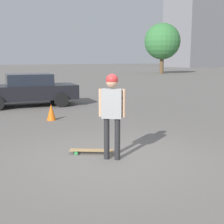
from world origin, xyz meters
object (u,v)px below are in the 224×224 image
Objects in this scene: skateboard at (92,151)px; car_parked_near at (28,90)px; person at (112,106)px; traffic_cone at (51,112)px.

skateboard is 7.87m from car_parked_near.
car_parked_near is at bearing -62.42° from skateboard.
person reaches higher than skateboard.
person reaches higher than car_parked_near.
traffic_cone is at bearing -64.26° from skateboard.
person is 1.21m from skateboard.
traffic_cone reaches higher than skateboard.
person is at bearing 95.12° from car_parked_near.
skateboard is at bearing 150.24° from person.
person is 0.39× the size of car_parked_near.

